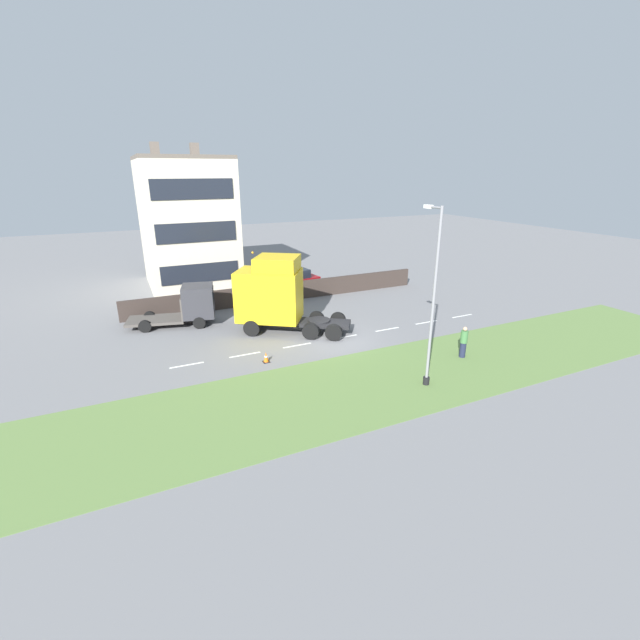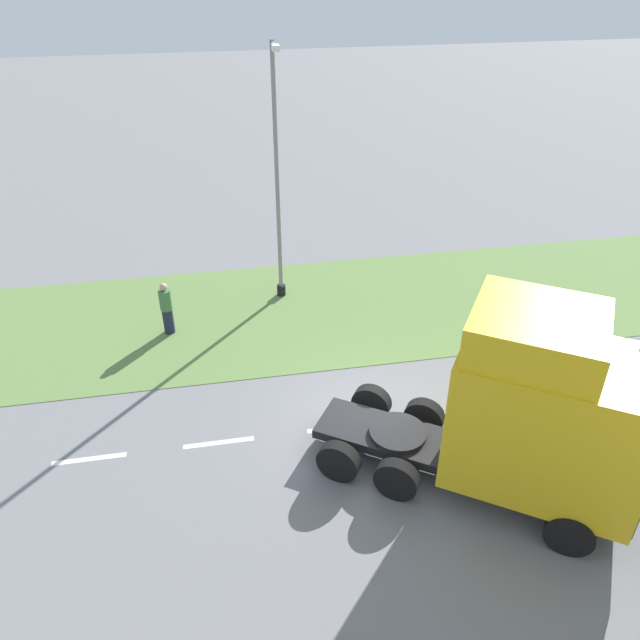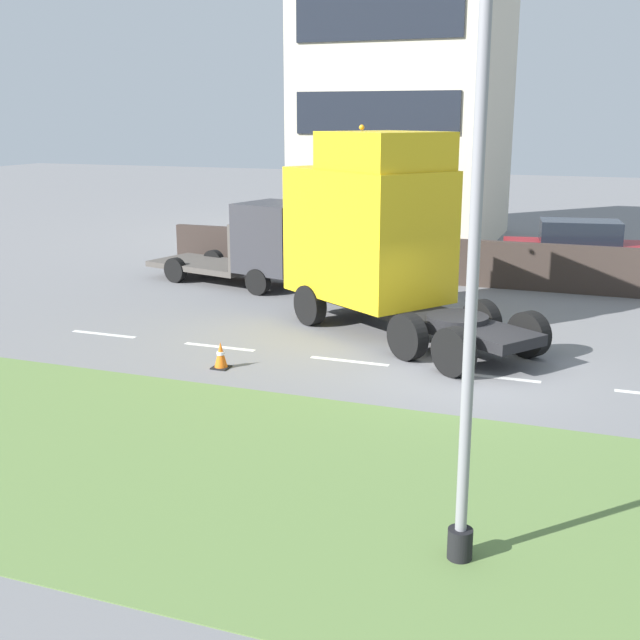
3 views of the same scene
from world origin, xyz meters
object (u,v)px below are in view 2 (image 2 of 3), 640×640
object	(u,v)px
lamp_post	(278,190)
traffic_cone_lead	(517,364)
lorry_cab	(536,414)
pedestrian	(167,309)

from	to	relation	value
lamp_post	traffic_cone_lead	xyz separation A→B (m)	(5.72, 6.24, -3.70)
lorry_cab	pedestrian	distance (m)	11.81
lorry_cab	traffic_cone_lead	distance (m)	5.34
lorry_cab	pedestrian	xyz separation A→B (m)	(-8.48, -8.08, -1.56)
pedestrian	traffic_cone_lead	distance (m)	10.93
lamp_post	pedestrian	bearing A→B (deg)	-66.74
traffic_cone_lead	lamp_post	bearing A→B (deg)	-132.50
lorry_cab	lamp_post	xyz separation A→B (m)	(-10.15, -4.19, 1.53)
lorry_cab	pedestrian	bearing A→B (deg)	-102.50
traffic_cone_lead	lorry_cab	bearing A→B (deg)	-24.94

